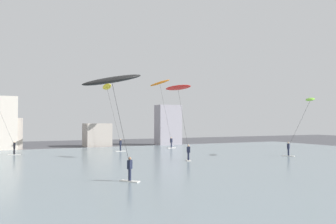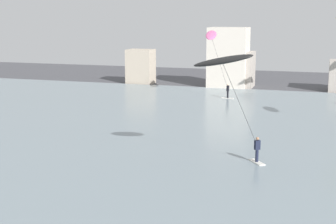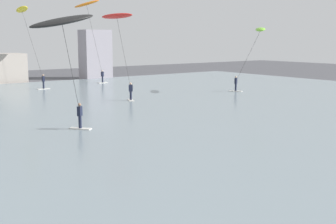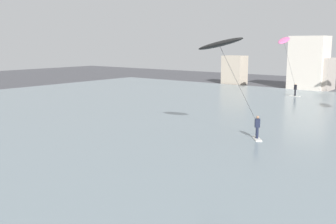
% 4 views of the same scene
% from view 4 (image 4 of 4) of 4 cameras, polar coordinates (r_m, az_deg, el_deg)
% --- Properties ---
extents(water_bay, '(84.00, 52.00, 0.10)m').
position_cam_4_polar(water_bay, '(33.51, 16.15, -1.97)').
color(water_bay, gray).
rests_on(water_bay, ground).
extents(kitesurfer_pink, '(3.82, 3.84, 7.57)m').
position_cam_4_polar(kitesurfer_pink, '(53.62, 16.38, 9.34)').
color(kitesurfer_pink, silver).
rests_on(kitesurfer_pink, water_bay).
extents(kitesurfer_black, '(4.33, 3.57, 7.14)m').
position_cam_4_polar(kitesurfer_black, '(26.73, 7.85, 8.70)').
color(kitesurfer_black, silver).
rests_on(kitesurfer_black, water_bay).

